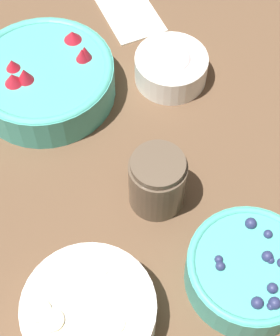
{
  "coord_description": "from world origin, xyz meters",
  "views": [
    {
      "loc": [
        0.46,
        0.08,
        0.72
      ],
      "look_at": [
        0.03,
        0.07,
        0.04
      ],
      "focal_mm": 60.0,
      "sensor_mm": 36.0,
      "label": 1
    }
  ],
  "objects_px": {
    "bowl_strawberries": "(44,77)",
    "bowl_cream": "(171,65)",
    "bowl_bananas": "(89,311)",
    "jar_chocolate": "(157,182)",
    "bowl_blueberries": "(249,270)"
  },
  "relations": [
    {
      "from": "bowl_strawberries",
      "to": "bowl_cream",
      "type": "bearing_deg",
      "value": 100.73
    },
    {
      "from": "bowl_bananas",
      "to": "jar_chocolate",
      "type": "distance_m",
      "value": 0.2
    },
    {
      "from": "bowl_cream",
      "to": "jar_chocolate",
      "type": "distance_m",
      "value": 0.23
    },
    {
      "from": "bowl_bananas",
      "to": "bowl_cream",
      "type": "distance_m",
      "value": 0.42
    },
    {
      "from": "bowl_bananas",
      "to": "bowl_cream",
      "type": "height_order",
      "value": "bowl_cream"
    },
    {
      "from": "bowl_bananas",
      "to": "bowl_strawberries",
      "type": "bearing_deg",
      "value": -164.86
    },
    {
      "from": "bowl_strawberries",
      "to": "bowl_cream",
      "type": "distance_m",
      "value": 0.21
    },
    {
      "from": "bowl_blueberries",
      "to": "bowl_cream",
      "type": "height_order",
      "value": "bowl_blueberries"
    },
    {
      "from": "bowl_strawberries",
      "to": "bowl_bananas",
      "type": "distance_m",
      "value": 0.39
    },
    {
      "from": "bowl_blueberries",
      "to": "bowl_bananas",
      "type": "xyz_separation_m",
      "value": [
        0.06,
        -0.2,
        -0.0
      ]
    },
    {
      "from": "bowl_blueberries",
      "to": "bowl_bananas",
      "type": "relative_size",
      "value": 0.98
    },
    {
      "from": "bowl_bananas",
      "to": "bowl_cream",
      "type": "bearing_deg",
      "value": 166.25
    },
    {
      "from": "bowl_strawberries",
      "to": "jar_chocolate",
      "type": "xyz_separation_m",
      "value": [
        0.19,
        0.18,
        0.01
      ]
    },
    {
      "from": "bowl_blueberries",
      "to": "bowl_bananas",
      "type": "distance_m",
      "value": 0.21
    },
    {
      "from": "jar_chocolate",
      "to": "bowl_blueberries",
      "type": "bearing_deg",
      "value": 44.71
    }
  ]
}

